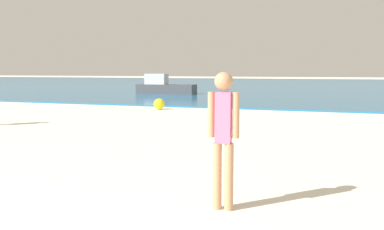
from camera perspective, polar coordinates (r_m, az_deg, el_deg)
water at (r=46.82m, az=16.43°, el=3.79°), size 160.00×60.00×0.06m
person_standing at (r=4.77m, az=4.12°, el=-2.27°), size 0.35×0.20×1.52m
boat_near at (r=27.62m, az=-3.66°, el=3.70°), size 3.77×1.40×1.26m
beach_ball at (r=17.20m, az=-4.31°, el=1.45°), size 0.43×0.43×0.43m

